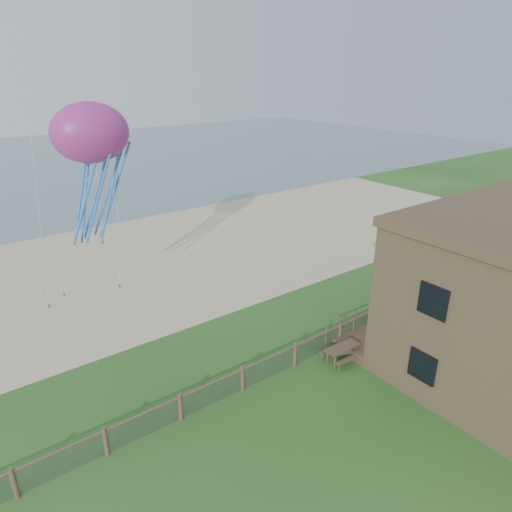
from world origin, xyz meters
The scene contains 6 objects.
ground centered at (0.00, 0.00, 0.00)m, with size 160.00×160.00×0.00m, color #244F1B.
sand_beach centered at (0.00, 22.00, 0.00)m, with size 72.00×20.00×0.02m, color #C5AF8E.
chainlink_fence centered at (0.00, 6.00, 0.55)m, with size 36.20×0.20×1.25m, color #4F392C, non-canonical shape.
motel_deck centered at (13.00, 5.00, 0.25)m, with size 15.00×2.00×0.50m, color brown.
picnic_table centered at (5.14, 5.00, 0.38)m, with size 1.79×1.36×0.76m, color brown, non-canonical shape.
octopus_kite centered at (-1.70, 16.96, 7.97)m, with size 3.79×2.67×7.79m, color #F63426, non-canonical shape.
Camera 1 is at (-9.18, -7.34, 12.99)m, focal length 32.00 mm.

